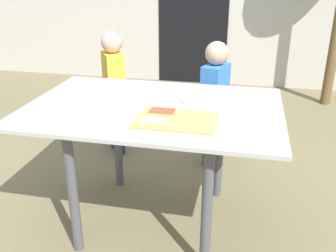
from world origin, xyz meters
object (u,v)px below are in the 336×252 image
dining_table (154,123)px  pizza_slice_far_left (162,112)px  child_left (114,86)px  cutting_board (176,120)px  plate_white_right (202,100)px  child_right (215,96)px  pizza_slice_near_left (154,121)px

dining_table → pizza_slice_far_left: bearing=-59.1°
dining_table → child_left: bearing=122.4°
cutting_board → plate_white_right: size_ratio=1.69×
pizza_slice_far_left → plate_white_right: size_ratio=0.60×
dining_table → pizza_slice_far_left: pizza_slice_far_left is taller
cutting_board → child_right: (0.10, 1.02, -0.20)m
cutting_board → child_left: 1.29m
pizza_slice_far_left → pizza_slice_near_left: (-0.01, -0.13, 0.00)m
cutting_board → plate_white_right: 0.35m
cutting_board → child_left: child_left is taller
plate_white_right → pizza_slice_far_left: bearing=-121.3°
plate_white_right → child_right: (0.02, 0.68, -0.20)m
cutting_board → plate_white_right: bearing=76.1°
cutting_board → child_right: bearing=84.4°
pizza_slice_far_left → plate_white_right: (0.17, 0.28, -0.02)m
pizza_slice_far_left → child_right: bearing=79.1°
pizza_slice_near_left → plate_white_right: pizza_slice_near_left is taller
cutting_board → pizza_slice_near_left: (-0.10, -0.07, 0.01)m
cutting_board → plate_white_right: (0.08, 0.34, -0.00)m
cutting_board → pizza_slice_near_left: 0.12m
dining_table → plate_white_right: 0.31m
child_right → child_left: bearing=177.1°
dining_table → child_right: child_right is taller
child_left → child_right: 0.81m
dining_table → pizza_slice_near_left: size_ratio=9.50×
pizza_slice_far_left → pizza_slice_near_left: 0.13m
dining_table → pizza_slice_far_left: size_ratio=9.74×
dining_table → child_right: (0.26, 0.82, -0.09)m
pizza_slice_near_left → plate_white_right: 0.45m
child_left → child_right: bearing=-2.9°
dining_table → pizza_slice_far_left: (0.08, -0.13, 0.12)m
pizza_slice_near_left → child_left: child_left is taller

